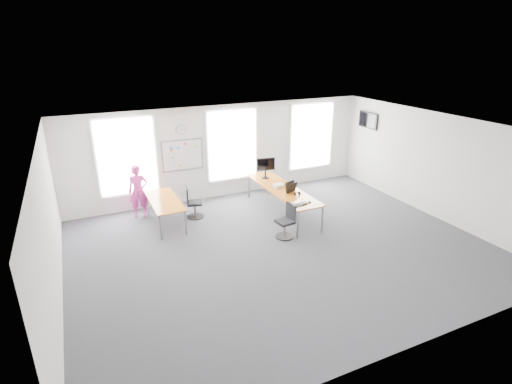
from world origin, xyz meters
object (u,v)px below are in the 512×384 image
chair_right (287,223)px  person (138,191)px  desk_right (282,190)px  chair_left (193,204)px  desk_left (164,202)px  monitor (266,166)px  headphones (297,193)px  keyboard (300,204)px

chair_right → person: size_ratio=0.58×
desk_right → chair_left: (-2.49, 0.85, -0.33)m
desk_left → monitor: size_ratio=2.97×
desk_left → chair_right: bearing=-38.4°
desk_right → headphones: 0.66m
chair_left → keyboard: (2.34, -2.14, 0.40)m
person → desk_left: bearing=-48.6°
desk_left → headphones: size_ratio=11.71×
chair_right → chair_left: size_ratio=0.97×
desk_left → keyboard: keyboard is taller
keyboard → monitor: 2.37m
chair_left → headphones: 3.04m
headphones → person: bearing=165.6°
desk_right → keyboard: size_ratio=7.23×
desk_left → monitor: (3.28, 0.28, 0.54)m
keyboard → headphones: headphones is taller
person → monitor: (3.84, -0.54, 0.41)m
chair_right → headphones: (0.74, 0.74, 0.44)m
chair_left → desk_right: bearing=-94.4°
desk_left → chair_right: size_ratio=2.14×
chair_right → monitor: 2.61m
desk_left → chair_left: 0.86m
desk_right → person: size_ratio=2.09×
keyboard → person: bearing=123.7°
desk_left → chair_left: (0.82, 0.09, -0.24)m
chair_right → keyboard: bearing=93.7°
person → chair_left: bearing=-20.8°
chair_right → headphones: bearing=128.0°
desk_left → chair_right: chair_right is taller
chair_left → monitor: (2.45, 0.19, 0.78)m
chair_right → desk_left: bearing=-135.6°
person → keyboard: 4.70m
desk_right → chair_left: chair_left is taller
desk_left → keyboard: (3.16, -2.05, 0.15)m
headphones → monitor: bearing=110.1°
person → headphones: size_ratio=9.36×
chair_right → person: bearing=-139.3°
desk_right → chair_right: chair_right is taller
headphones → desk_left: bearing=172.4°
desk_left → desk_right: bearing=-12.9°
chair_right → headphones: 1.13m
keyboard → chair_right: bearing=172.1°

